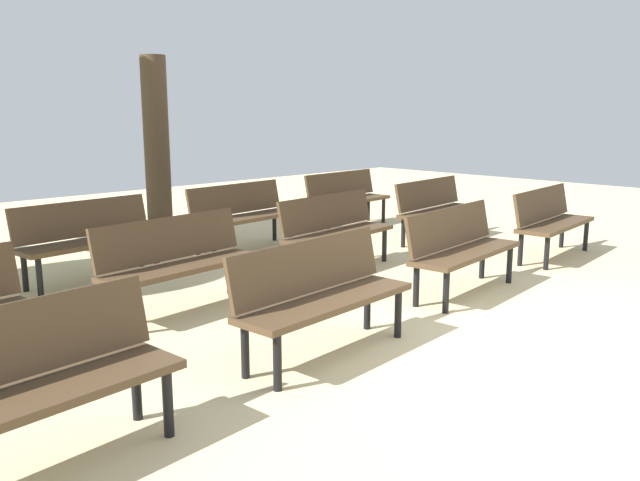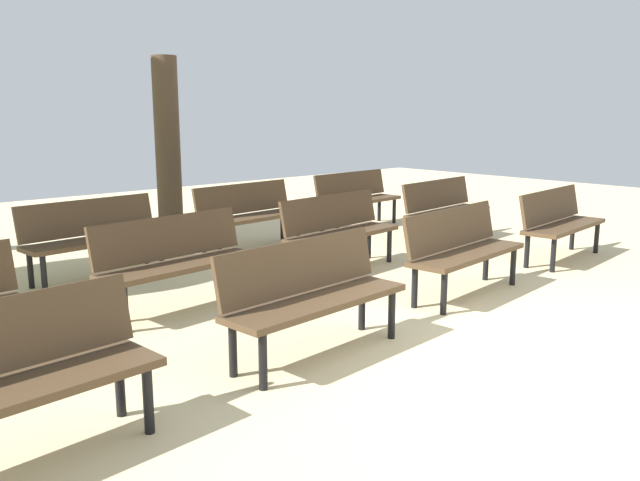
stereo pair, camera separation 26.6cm
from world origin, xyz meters
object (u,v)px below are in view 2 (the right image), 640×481
object	(u,v)px
bench_r2_c3	(356,196)
bench_r0_c3	(559,220)
bench_r1_c3	(444,207)
bench_r0_c2	(461,246)
tree_2	(168,145)
bench_r0_c1	(311,290)
bench_r1_c1	(176,257)
bench_r1_c2	(338,227)
bench_r0_c0	(2,375)
bench_r2_c2	(249,212)
bench_r2_c1	(94,233)

from	to	relation	value
bench_r2_c3	bench_r0_c3	bearing A→B (deg)	-90.15
bench_r0_c3	bench_r1_c3	world-z (taller)	same
bench_r0_c2	tree_2	xyz separation A→B (m)	(-0.37, 5.17, 0.82)
bench_r0_c3	bench_r2_c3	size ratio (longest dim) A/B	1.01
bench_r0_c1	bench_r0_c2	size ratio (longest dim) A/B	0.99
bench_r0_c2	tree_2	size ratio (longest dim) A/B	0.62
bench_r1_c1	bench_r1_c3	distance (m)	4.50
bench_r0_c3	bench_r1_c2	xyz separation A→B (m)	(-2.41, 1.49, 0.00)
bench_r0_c0	bench_r1_c3	distance (m)	6.92
bench_r1_c2	bench_r2_c2	bearing A→B (deg)	86.56
bench_r0_c3	bench_r0_c2	bearing A→B (deg)	177.70
bench_r1_c1	bench_r2_c2	size ratio (longest dim) A/B	1.00
bench_r0_c3	bench_r0_c1	bearing A→B (deg)	178.79
bench_r2_c1	tree_2	world-z (taller)	tree_2
bench_r0_c0	bench_r1_c2	size ratio (longest dim) A/B	0.99
bench_r2_c3	tree_2	xyz separation A→B (m)	(-2.41, 1.67, 0.82)
bench_r0_c3	bench_r1_c2	distance (m)	2.83
bench_r0_c1	bench_r0_c3	size ratio (longest dim) A/B	0.99
bench_r0_c0	bench_r1_c2	distance (m)	4.74
bench_r0_c1	bench_r0_c3	bearing A→B (deg)	0.71
bench_r0_c2	bench_r1_c3	bearing A→B (deg)	35.06
bench_r1_c1	bench_r1_c2	world-z (taller)	same
bench_r2_c3	bench_r1_c1	bearing A→B (deg)	-159.37
bench_r0_c1	tree_2	bearing A→B (deg)	67.25
bench_r1_c1	bench_r2_c3	world-z (taller)	same
bench_r2_c3	tree_2	bearing A→B (deg)	141.49
bench_r0_c2	bench_r1_c2	size ratio (longest dim) A/B	1.00
bench_r1_c1	bench_r1_c3	bearing A→B (deg)	-1.03
bench_r0_c3	bench_r1_c3	distance (m)	1.68
bench_r2_c2	bench_r0_c0	bearing A→B (deg)	-143.98
bench_r0_c0	bench_r2_c2	bearing A→B (deg)	36.63
bench_r0_c0	bench_r2_c1	bearing A→B (deg)	56.04
bench_r0_c1	bench_r1_c3	distance (m)	4.77
bench_r0_c3	bench_r2_c1	world-z (taller)	same
bench_r0_c3	tree_2	size ratio (longest dim) A/B	0.62
bench_r1_c3	tree_2	xyz separation A→B (m)	(-2.47, 3.36, 0.82)
bench_r1_c3	bench_r2_c3	world-z (taller)	same
bench_r2_c1	bench_r0_c1	bearing A→B (deg)	-90.52
bench_r1_c1	bench_r2_c1	world-z (taller)	same
bench_r0_c1	bench_r0_c2	distance (m)	2.23
bench_r2_c2	bench_r2_c3	bearing A→B (deg)	0.39
bench_r2_c1	bench_r0_c2	bearing A→B (deg)	-56.64
bench_r0_c0	bench_r0_c2	world-z (taller)	same
bench_r0_c2	bench_r1_c1	xyz separation A→B (m)	(-2.39, 1.50, 0.00)
bench_r0_c1	bench_r2_c1	size ratio (longest dim) A/B	1.00
bench_r0_c1	bench_r1_c2	xyz separation A→B (m)	(2.05, 1.84, 0.00)
bench_r2_c1	tree_2	size ratio (longest dim) A/B	0.62
bench_r1_c2	bench_r2_c3	distance (m)	2.89
bench_r1_c1	bench_r2_c3	size ratio (longest dim) A/B	1.00
bench_r0_c2	bench_r2_c2	xyz separation A→B (m)	(-0.23, 3.30, 0.00)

